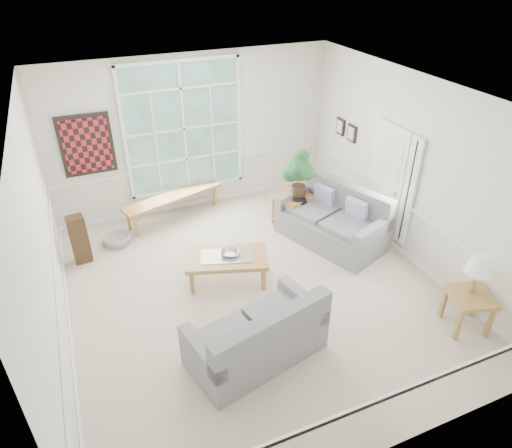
{
  "coord_description": "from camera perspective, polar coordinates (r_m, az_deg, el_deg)",
  "views": [
    {
      "loc": [
        -2.15,
        -5.11,
        4.62
      ],
      "look_at": [
        0.1,
        0.2,
        1.05
      ],
      "focal_mm": 32.0,
      "sensor_mm": 36.0,
      "label": 1
    }
  ],
  "objects": [
    {
      "name": "ceiling",
      "position": [
        5.77,
        -0.15,
        15.48
      ],
      "size": [
        5.5,
        6.0,
        0.02
      ],
      "primitive_type": "cube",
      "color": "white",
      "rests_on": "ground"
    },
    {
      "name": "floor_speaker",
      "position": [
        8.1,
        -21.25,
        -1.8
      ],
      "size": [
        0.29,
        0.24,
        0.86
      ],
      "primitive_type": "cube",
      "rotation": [
        0.0,
        0.0,
        0.12
      ],
      "color": "#372514",
      "rests_on": "floor"
    },
    {
      "name": "houseplant",
      "position": [
        8.27,
        5.42,
        6.17
      ],
      "size": [
        0.68,
        0.68,
        0.88
      ],
      "primitive_type": null,
      "rotation": [
        0.0,
        0.0,
        0.44
      ],
      "color": "#204E26",
      "rests_on": "end_table"
    },
    {
      "name": "coffee_table",
      "position": [
        7.24,
        -3.62,
        -5.56
      ],
      "size": [
        1.41,
        1.05,
        0.47
      ],
      "primitive_type": "cube",
      "rotation": [
        0.0,
        0.0,
        -0.32
      ],
      "color": "#9C703E",
      "rests_on": "floor"
    },
    {
      "name": "loveseat_right",
      "position": [
        8.13,
        9.41,
        0.91
      ],
      "size": [
        1.57,
        2.1,
        1.02
      ],
      "primitive_type": "cube",
      "rotation": [
        0.0,
        0.0,
        0.36
      ],
      "color": "slate",
      "rests_on": "floor"
    },
    {
      "name": "wall_right",
      "position": [
        7.73,
        19.12,
        6.16
      ],
      "size": [
        0.02,
        6.0,
        3.0
      ],
      "primitive_type": "cube",
      "color": "silver",
      "rests_on": "ground"
    },
    {
      "name": "wall_left",
      "position": [
        6.01,
        -25.09,
        -2.85
      ],
      "size": [
        0.02,
        6.0,
        3.0
      ],
      "primitive_type": "cube",
      "color": "silver",
      "rests_on": "ground"
    },
    {
      "name": "loveseat_front",
      "position": [
        5.9,
        -0.03,
        -12.94
      ],
      "size": [
        1.88,
        1.26,
        0.93
      ],
      "primitive_type": "cube",
      "rotation": [
        0.0,
        0.0,
        0.23
      ],
      "color": "slate",
      "rests_on": "floor"
    },
    {
      "name": "door_sidelight",
      "position": [
        7.84,
        18.59,
        3.73
      ],
      "size": [
        0.08,
        0.26,
        1.9
      ],
      "primitive_type": "cube",
      "color": "white",
      "rests_on": "wall_right"
    },
    {
      "name": "entry_door",
      "position": [
        8.3,
        15.77,
        5.04
      ],
      "size": [
        0.08,
        0.9,
        2.1
      ],
      "primitive_type": "cube",
      "color": "white",
      "rests_on": "floor"
    },
    {
      "name": "pewter_bowl",
      "position": [
        7.11,
        -3.29,
        -3.58
      ],
      "size": [
        0.47,
        0.47,
        0.08
      ],
      "primitive_type": "imported",
      "rotation": [
        0.0,
        0.0,
        -0.51
      ],
      "color": "#97969B",
      "rests_on": "coffee_table"
    },
    {
      "name": "wall_back",
      "position": [
        8.95,
        -7.75,
        11.08
      ],
      "size": [
        5.5,
        0.02,
        3.0
      ],
      "primitive_type": "cube",
      "color": "silver",
      "rests_on": "ground"
    },
    {
      "name": "side_table",
      "position": [
        7.04,
        24.84,
        -9.81
      ],
      "size": [
        0.69,
        0.69,
        0.57
      ],
      "primitive_type": "cube",
      "rotation": [
        0.0,
        0.0,
        -0.3
      ],
      "color": "#9C703E",
      "rests_on": "floor"
    },
    {
      "name": "table_lamp",
      "position": [
        6.76,
        25.83,
        -5.71
      ],
      "size": [
        0.47,
        0.47,
        0.59
      ],
      "primitive_type": null,
      "rotation": [
        0.0,
        0.0,
        -0.58
      ],
      "color": "silver",
      "rests_on": "side_table"
    },
    {
      "name": "floor",
      "position": [
        7.21,
        -0.11,
        -8.08
      ],
      "size": [
        5.5,
        6.0,
        0.01
      ],
      "primitive_type": "cube",
      "color": "#B9AE9C",
      "rests_on": "ground"
    },
    {
      "name": "wall_art",
      "position": [
        8.61,
        -20.39,
        9.23
      ],
      "size": [
        0.9,
        0.06,
        1.1
      ],
      "primitive_type": "cube",
      "color": "maroon",
      "rests_on": "wall_back"
    },
    {
      "name": "wall_frame_far",
      "position": [
        9.26,
        10.45,
        11.88
      ],
      "size": [
        0.04,
        0.26,
        0.32
      ],
      "primitive_type": "cube",
      "color": "black",
      "rests_on": "wall_right"
    },
    {
      "name": "pet_bed",
      "position": [
        8.56,
        -16.98,
        -1.88
      ],
      "size": [
        0.65,
        0.65,
        0.15
      ],
      "primitive_type": "cylinder",
      "rotation": [
        0.0,
        0.0,
        -0.41
      ],
      "color": "gray",
      "rests_on": "floor"
    },
    {
      "name": "end_table",
      "position": [
        8.65,
        4.51,
        1.81
      ],
      "size": [
        0.77,
        0.77,
        0.62
      ],
      "primitive_type": "cube",
      "rotation": [
        0.0,
        0.0,
        0.27
      ],
      "color": "#9C703E",
      "rests_on": "floor"
    },
    {
      "name": "cat",
      "position": [
        8.36,
        5.44,
        2.87
      ],
      "size": [
        0.38,
        0.31,
        0.16
      ],
      "primitive_type": "ellipsoid",
      "rotation": [
        0.0,
        0.0,
        0.23
      ],
      "color": "black",
      "rests_on": "loveseat_right"
    },
    {
      "name": "window_back",
      "position": [
        8.81,
        -9.02,
        11.69
      ],
      "size": [
        2.3,
        0.08,
        2.4
      ],
      "primitive_type": "cube",
      "color": "white",
      "rests_on": "wall_back"
    },
    {
      "name": "wall_frame_near",
      "position": [
        8.95,
        11.82,
        11.03
      ],
      "size": [
        0.04,
        0.26,
        0.32
      ],
      "primitive_type": "cube",
      "color": "black",
      "rests_on": "wall_right"
    },
    {
      "name": "wall_front",
      "position": [
        4.33,
        16.11,
        -15.93
      ],
      "size": [
        5.5,
        0.02,
        3.0
      ],
      "primitive_type": "cube",
      "color": "silver",
      "rests_on": "ground"
    },
    {
      "name": "window_bench",
      "position": [
        9.04,
        -10.26,
        2.19
      ],
      "size": [
        2.03,
        0.98,
        0.47
      ],
      "primitive_type": "cube",
      "rotation": [
        0.0,
        0.0,
        0.31
      ],
      "color": "#9C703E",
      "rests_on": "floor"
    }
  ]
}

